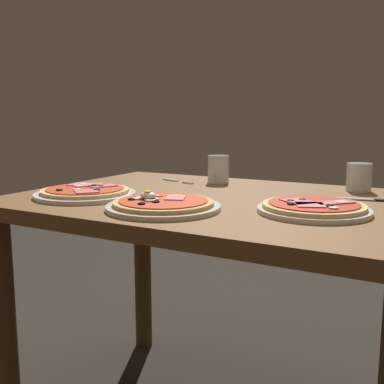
# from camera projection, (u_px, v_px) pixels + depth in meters

# --- Properties ---
(dining_table) EXTENTS (1.17, 0.82, 0.75)m
(dining_table) POSITION_uv_depth(u_px,v_px,m) (219.00, 237.00, 1.36)
(dining_table) COLOR brown
(dining_table) RESTS_ON ground
(pizza_foreground) EXTENTS (0.29, 0.29, 0.05)m
(pizza_foreground) POSITION_uv_depth(u_px,v_px,m) (163.00, 205.00, 1.16)
(pizza_foreground) COLOR silver
(pizza_foreground) RESTS_ON dining_table
(pizza_across_left) EXTENTS (0.27, 0.27, 0.03)m
(pizza_across_left) POSITION_uv_depth(u_px,v_px,m) (314.00, 208.00, 1.12)
(pizza_across_left) COLOR white
(pizza_across_left) RESTS_ON dining_table
(pizza_across_right) EXTENTS (0.30, 0.30, 0.03)m
(pizza_across_right) POSITION_uv_depth(u_px,v_px,m) (85.00, 193.00, 1.35)
(pizza_across_right) COLOR white
(pizza_across_right) RESTS_ON dining_table
(water_glass_near) EXTENTS (0.08, 0.08, 0.10)m
(water_glass_near) POSITION_uv_depth(u_px,v_px,m) (218.00, 171.00, 1.63)
(water_glass_near) COLOR silver
(water_glass_near) RESTS_ON dining_table
(water_glass_far) EXTENTS (0.08, 0.08, 0.09)m
(water_glass_far) POSITION_uv_depth(u_px,v_px,m) (359.00, 179.00, 1.45)
(water_glass_far) COLOR silver
(water_glass_far) RESTS_ON dining_table
(fork) EXTENTS (0.15, 0.07, 0.00)m
(fork) POSITION_uv_depth(u_px,v_px,m) (175.00, 181.00, 1.67)
(fork) COLOR silver
(fork) RESTS_ON dining_table
(knife) EXTENTS (0.20, 0.05, 0.01)m
(knife) POSITION_uv_depth(u_px,v_px,m) (376.00, 200.00, 1.28)
(knife) COLOR silver
(knife) RESTS_ON dining_table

